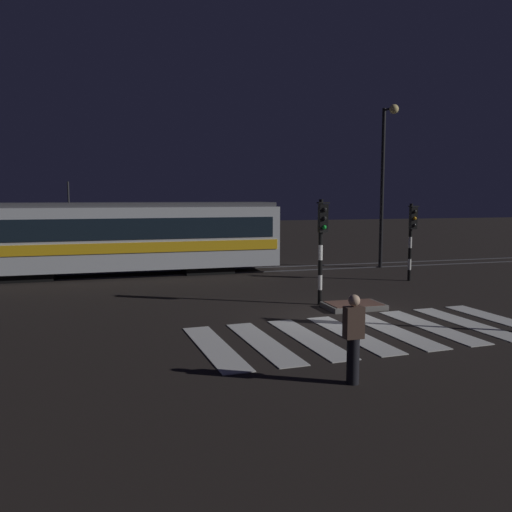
{
  "coord_description": "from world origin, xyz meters",
  "views": [
    {
      "loc": [
        -6.7,
        -14.18,
        3.53
      ],
      "look_at": [
        -1.38,
        4.0,
        1.4
      ],
      "focal_mm": 37.46,
      "sensor_mm": 36.0,
      "label": 1
    }
  ],
  "objects_px": {
    "traffic_light_corner_far_right": "(412,230)",
    "tram": "(120,237)",
    "street_lamp_trackside_right": "(385,168)",
    "pedestrian_waiting_at_kerb": "(353,338)",
    "traffic_light_median_centre": "(322,236)"
  },
  "relations": [
    {
      "from": "traffic_light_corner_far_right",
      "to": "tram",
      "type": "bearing_deg",
      "value": 156.56
    },
    {
      "from": "street_lamp_trackside_right",
      "to": "pedestrian_waiting_at_kerb",
      "type": "relative_size",
      "value": 4.56
    },
    {
      "from": "street_lamp_trackside_right",
      "to": "pedestrian_waiting_at_kerb",
      "type": "bearing_deg",
      "value": -121.46
    },
    {
      "from": "traffic_light_corner_far_right",
      "to": "pedestrian_waiting_at_kerb",
      "type": "relative_size",
      "value": 1.89
    },
    {
      "from": "traffic_light_median_centre",
      "to": "traffic_light_corner_far_right",
      "type": "relative_size",
      "value": 1.06
    },
    {
      "from": "traffic_light_median_centre",
      "to": "tram",
      "type": "height_order",
      "value": "tram"
    },
    {
      "from": "tram",
      "to": "pedestrian_waiting_at_kerb",
      "type": "height_order",
      "value": "tram"
    },
    {
      "from": "street_lamp_trackside_right",
      "to": "pedestrian_waiting_at_kerb",
      "type": "xyz_separation_m",
      "value": [
        -8.85,
        -14.46,
        -4.01
      ]
    },
    {
      "from": "pedestrian_waiting_at_kerb",
      "to": "traffic_light_median_centre",
      "type": "bearing_deg",
      "value": 71.45
    },
    {
      "from": "traffic_light_corner_far_right",
      "to": "pedestrian_waiting_at_kerb",
      "type": "height_order",
      "value": "traffic_light_corner_far_right"
    },
    {
      "from": "traffic_light_median_centre",
      "to": "traffic_light_corner_far_right",
      "type": "bearing_deg",
      "value": 32.5
    },
    {
      "from": "traffic_light_corner_far_right",
      "to": "pedestrian_waiting_at_kerb",
      "type": "distance_m",
      "value": 13.18
    },
    {
      "from": "traffic_light_corner_far_right",
      "to": "traffic_light_median_centre",
      "type": "bearing_deg",
      "value": -147.5
    },
    {
      "from": "traffic_light_median_centre",
      "to": "street_lamp_trackside_right",
      "type": "bearing_deg",
      "value": 49.06
    },
    {
      "from": "traffic_light_median_centre",
      "to": "pedestrian_waiting_at_kerb",
      "type": "bearing_deg",
      "value": -108.55
    }
  ]
}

